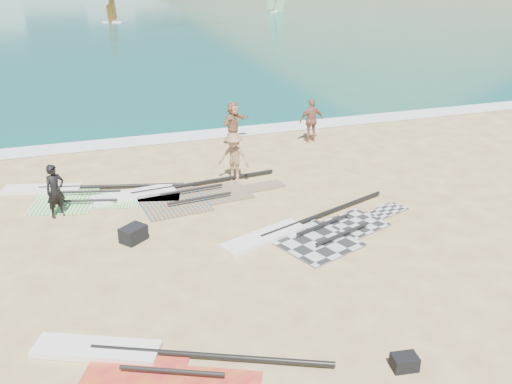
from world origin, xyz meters
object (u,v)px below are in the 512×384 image
object	(u,v)px
rig_orange	(176,195)
gear_bag_near	(133,234)
beachgoer_back	(311,120)
beachgoer_right	(233,122)
rig_red	(148,371)
gear_bag_far	(404,362)
beachgoer_mid	(234,157)
rig_green	(75,194)
rig_grey	(309,232)
person_wetsuit	(55,191)

from	to	relation	value
rig_orange	gear_bag_near	bearing A→B (deg)	-128.39
beachgoer_back	beachgoer_right	distance (m)	2.95
rig_red	gear_bag_far	distance (m)	4.46
gear_bag_far	beachgoer_right	xyz separation A→B (m)	(0.78, 13.24, 0.65)
beachgoer_mid	rig_red	bearing A→B (deg)	-77.67
rig_orange	rig_green	bearing A→B (deg)	155.21
rig_grey	rig_red	world-z (taller)	rig_grey
rig_red	beachgoer_right	size ratio (longest dim) A/B	3.24
rig_orange	gear_bag_far	bearing A→B (deg)	-81.31
beachgoer_back	beachgoer_right	world-z (taller)	beachgoer_back
rig_green	gear_bag_near	bearing A→B (deg)	-55.04
beachgoer_mid	rig_grey	bearing A→B (deg)	-41.14
gear_bag_near	beachgoer_back	distance (m)	9.67
beachgoer_back	beachgoer_mid	bearing A→B (deg)	33.89
beachgoer_mid	beachgoer_right	world-z (taller)	beachgoer_right
gear_bag_far	beachgoer_mid	bearing A→B (deg)	91.96
rig_orange	gear_bag_near	xyz separation A→B (m)	(-1.56, -2.47, 0.15)
rig_orange	beachgoer_mid	size ratio (longest dim) A/B	3.70
person_wetsuit	beachgoer_mid	xyz separation A→B (m)	(5.33, 1.01, 0.03)
rig_grey	beachgoer_right	size ratio (longest dim) A/B	3.61
rig_red	beachgoer_back	bearing A→B (deg)	79.15
rig_red	gear_bag_near	xyz separation A→B (m)	(0.40, 5.02, 0.15)
gear_bag_far	beachgoer_right	bearing A→B (deg)	86.65
rig_grey	beachgoer_back	size ratio (longest dim) A/B	3.42
rig_orange	person_wetsuit	bearing A→B (deg)	179.81
rig_orange	gear_bag_far	world-z (taller)	gear_bag_far
rig_orange	beachgoer_mid	world-z (taller)	beachgoer_mid
gear_bag_near	rig_grey	bearing A→B (deg)	-13.22
beachgoer_back	beachgoer_right	bearing A→B (deg)	-19.71
rig_orange	rig_red	distance (m)	7.74
gear_bag_near	person_wetsuit	distance (m)	2.82
gear_bag_near	beachgoer_mid	bearing A→B (deg)	41.42
rig_green	beachgoer_right	xyz separation A→B (m)	(5.95, 3.51, 0.74)
rig_green	rig_orange	xyz separation A→B (m)	(2.86, -0.97, 0.00)
rig_grey	gear_bag_near	bearing A→B (deg)	146.26
rig_grey	rig_red	xyz separation A→B (m)	(-4.73, -4.00, -0.00)
gear_bag_near	gear_bag_far	distance (m)	7.40
gear_bag_far	beachgoer_back	xyz separation A→B (m)	(3.61, 12.40, 0.70)
rig_grey	rig_orange	size ratio (longest dim) A/B	0.98
gear_bag_near	rig_orange	bearing A→B (deg)	57.71
rig_orange	gear_bag_near	size ratio (longest dim) A/B	9.37
gear_bag_near	beachgoer_right	world-z (taller)	beachgoer_right
person_wetsuit	beachgoer_mid	size ratio (longest dim) A/B	0.96
rig_red	person_wetsuit	distance (m)	7.31
gear_bag_far	person_wetsuit	bearing A→B (deg)	123.84
person_wetsuit	rig_green	bearing A→B (deg)	41.12
rig_green	rig_red	xyz separation A→B (m)	(0.90, -8.45, 0.00)
rig_green	beachgoer_back	distance (m)	9.21
rig_grey	rig_red	bearing A→B (deg)	-160.32
rig_grey	gear_bag_near	size ratio (longest dim) A/B	9.20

